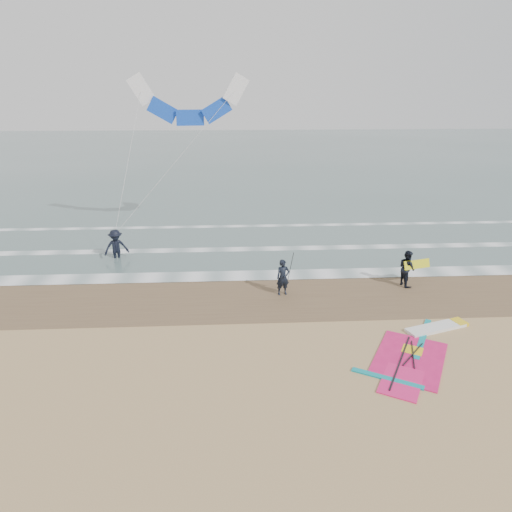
{
  "coord_description": "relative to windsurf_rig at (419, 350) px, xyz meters",
  "views": [
    {
      "loc": [
        -2.36,
        -11.9,
        8.47
      ],
      "look_at": [
        -1.44,
        5.0,
        2.2
      ],
      "focal_mm": 32.0,
      "sensor_mm": 36.0,
      "label": 1
    }
  ],
  "objects": [
    {
      "name": "ground",
      "position": [
        -3.94,
        -1.28,
        -0.03
      ],
      "size": [
        120.0,
        120.0,
        0.0
      ],
      "primitive_type": "plane",
      "color": "tan",
      "rests_on": "ground"
    },
    {
      "name": "sea_water",
      "position": [
        -3.94,
        46.72,
        -0.02
      ],
      "size": [
        120.0,
        80.0,
        0.02
      ],
      "primitive_type": "cube",
      "color": "#47605E",
      "rests_on": "ground"
    },
    {
      "name": "wet_sand_band",
      "position": [
        -3.94,
        4.72,
        -0.03
      ],
      "size": [
        120.0,
        5.0,
        0.01
      ],
      "primitive_type": "cube",
      "color": "brown",
      "rests_on": "ground"
    },
    {
      "name": "foam_waterline",
      "position": [
        -3.94,
        9.16,
        -0.0
      ],
      "size": [
        120.0,
        9.15,
        0.02
      ],
      "color": "white",
      "rests_on": "ground"
    },
    {
      "name": "windsurf_rig",
      "position": [
        0.0,
        0.0,
        0.0
      ],
      "size": [
        5.18,
        4.9,
        0.12
      ],
      "color": "white",
      "rests_on": "ground"
    },
    {
      "name": "person_standing",
      "position": [
        -4.16,
        4.78,
        0.76
      ],
      "size": [
        0.65,
        0.49,
        1.59
      ],
      "primitive_type": "imported",
      "rotation": [
        0.0,
        0.0,
        0.21
      ],
      "color": "black",
      "rests_on": "ground"
    },
    {
      "name": "person_walking",
      "position": [
        1.52,
        5.44,
        0.8
      ],
      "size": [
        0.82,
        0.94,
        1.67
      ],
      "primitive_type": "imported",
      "rotation": [
        0.0,
        0.0,
        1.83
      ],
      "color": "black",
      "rests_on": "ground"
    },
    {
      "name": "person_wading",
      "position": [
        -12.37,
        9.65,
        0.94
      ],
      "size": [
        1.43,
        1.12,
        1.94
      ],
      "primitive_type": "imported",
      "rotation": [
        0.0,
        0.0,
        0.37
      ],
      "color": "black",
      "rests_on": "ground"
    },
    {
      "name": "held_pole",
      "position": [
        -3.86,
        4.78,
        1.14
      ],
      "size": [
        0.17,
        0.86,
        1.82
      ],
      "color": "black",
      "rests_on": "ground"
    },
    {
      "name": "carried_kiteboard",
      "position": [
        1.92,
        5.34,
        1.02
      ],
      "size": [
        1.3,
        0.51,
        0.39
      ],
      "color": "yellow",
      "rests_on": "ground"
    },
    {
      "name": "surf_kite",
      "position": [
        -8.56,
        13.72,
        7.58
      ],
      "size": [
        7.2,
        4.27,
        7.94
      ],
      "color": "white",
      "rests_on": "ground"
    }
  ]
}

